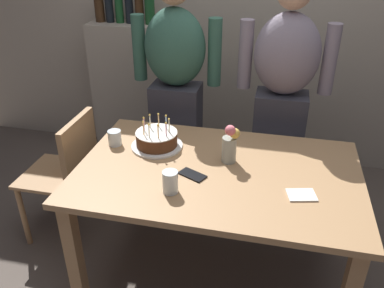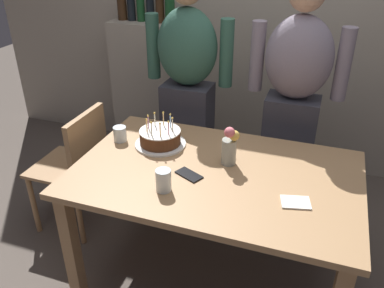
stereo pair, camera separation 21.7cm
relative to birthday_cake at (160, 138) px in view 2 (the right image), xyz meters
name	(u,v)px [view 2 (the right image)]	position (x,y,z in m)	size (l,w,h in m)	color
ground_plane	(212,272)	(0.39, -0.17, -0.79)	(10.00, 10.00, 0.00)	#564C44
back_wall	(273,10)	(0.39, 1.38, 0.51)	(5.20, 0.10, 2.60)	#9E9384
dining_table	(215,186)	(0.39, -0.17, -0.14)	(1.50, 0.96, 0.74)	#A37A51
birthday_cake	(160,138)	(0.00, 0.00, 0.00)	(0.30, 0.30, 0.18)	white
water_glass_near	(120,134)	(-0.25, -0.03, 0.00)	(0.08, 0.08, 0.09)	silver
water_glass_far	(163,180)	(0.20, -0.42, 0.01)	(0.08, 0.08, 0.11)	silver
cell_phone	(189,175)	(0.27, -0.26, -0.04)	(0.14, 0.07, 0.01)	black
napkin_stack	(296,202)	(0.82, -0.31, -0.04)	(0.13, 0.10, 0.01)	white
flower_vase	(230,147)	(0.44, -0.08, 0.06)	(0.09, 0.09, 0.23)	#999E93
person_man_bearded	(187,91)	(-0.03, 0.56, 0.09)	(0.61, 0.27, 1.66)	#33333D
person_woman_cardigan	(293,104)	(0.69, 0.56, 0.09)	(0.61, 0.27, 1.66)	#33333D
dining_chair	(77,162)	(-0.59, -0.02, -0.27)	(0.42, 0.42, 0.87)	#A37A51
shelf_cabinet	(150,87)	(-0.61, 1.16, -0.17)	(0.60, 0.30, 1.47)	#9E9384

